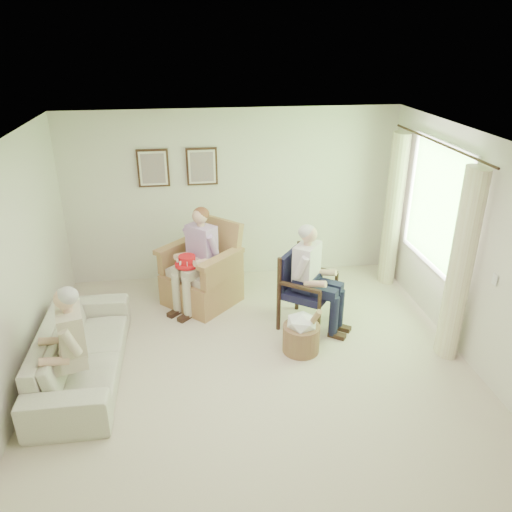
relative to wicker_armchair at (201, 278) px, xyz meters
name	(u,v)px	position (x,y,z in m)	size (l,w,h in m)	color
floor	(259,380)	(0.55, -1.92, -0.37)	(5.50, 5.50, 0.00)	beige
back_wall	(233,196)	(0.55, 0.83, 0.93)	(5.00, 0.04, 2.60)	silver
left_wall	(0,293)	(-1.95, -1.92, 0.93)	(0.04, 5.50, 2.60)	silver
right_wall	(488,263)	(3.05, -1.92, 0.93)	(0.04, 5.50, 2.60)	silver
ceiling	(259,149)	(0.55, -1.92, 2.23)	(5.00, 5.50, 0.02)	white
window	(437,203)	(3.02, -0.72, 1.21)	(0.13, 2.50, 1.63)	#2D6B23
curtain_left	(460,267)	(2.88, -1.70, 0.78)	(0.34, 0.34, 2.30)	beige
curtain_right	(393,211)	(2.88, 0.26, 0.78)	(0.34, 0.34, 2.30)	beige
framed_print_left	(153,168)	(-0.60, 0.79, 1.41)	(0.45, 0.05, 0.55)	#382114
framed_print_right	(202,167)	(0.10, 0.79, 1.41)	(0.45, 0.05, 0.55)	#382114
wicker_armchair	(201,278)	(0.00, 0.00, 0.00)	(0.92, 0.91, 1.17)	tan
wood_armchair	(307,284)	(1.36, -0.74, 0.18)	(0.65, 0.61, 1.00)	black
sofa	(82,351)	(-1.40, -1.52, -0.06)	(0.85, 2.16, 0.63)	beige
person_wicker	(200,252)	(0.00, -0.15, 0.47)	(0.40, 0.62, 1.41)	beige
person_dark	(310,272)	(1.36, -0.90, 0.44)	(0.40, 0.63, 1.38)	#171A34
person_sofa	(68,342)	(-1.40, -1.98, 0.36)	(0.42, 0.62, 1.28)	beige
red_hat	(187,262)	(-0.18, -0.28, 0.39)	(0.33, 0.33, 0.14)	red
hatbox	(302,332)	(1.15, -1.42, -0.11)	(0.48, 0.48, 0.66)	tan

